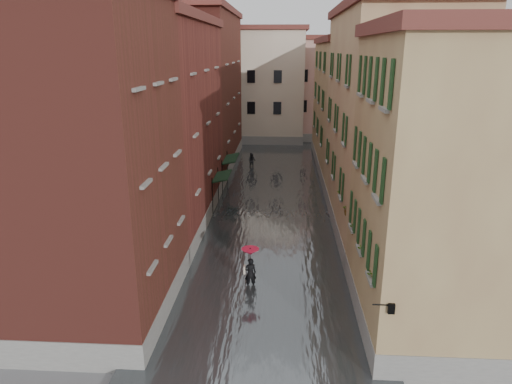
% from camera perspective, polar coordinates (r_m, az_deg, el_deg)
% --- Properties ---
extents(ground, '(120.00, 120.00, 0.00)m').
position_cam_1_polar(ground, '(22.16, 1.07, -12.35)').
color(ground, '#5D5D5F').
rests_on(ground, ground).
extents(floodwater, '(10.00, 60.00, 0.20)m').
position_cam_1_polar(floodwater, '(34.01, 2.02, -1.24)').
color(floodwater, '#484D50').
rests_on(floodwater, ground).
extents(building_left_near, '(6.00, 8.00, 13.00)m').
position_cam_1_polar(building_left_near, '(19.41, -20.24, 2.92)').
color(building_left_near, maroon).
rests_on(building_left_near, ground).
extents(building_left_mid, '(6.00, 14.00, 12.50)m').
position_cam_1_polar(building_left_mid, '(29.64, -11.86, 7.87)').
color(building_left_mid, maroon).
rests_on(building_left_mid, ground).
extents(building_left_far, '(6.00, 16.00, 14.00)m').
position_cam_1_polar(building_left_far, '(44.08, -6.82, 12.15)').
color(building_left_far, maroon).
rests_on(building_left_far, ground).
extents(building_right_near, '(6.00, 8.00, 11.50)m').
position_cam_1_polar(building_right_near, '(19.04, 22.44, 0.05)').
color(building_right_near, '#906F4A').
rests_on(building_right_near, ground).
extents(building_right_mid, '(6.00, 14.00, 13.00)m').
position_cam_1_polar(building_right_mid, '(29.23, 15.92, 7.94)').
color(building_right_mid, tan).
rests_on(building_right_mid, ground).
extents(building_right_far, '(6.00, 16.00, 11.50)m').
position_cam_1_polar(building_right_far, '(43.96, 11.81, 10.26)').
color(building_right_far, '#906F4A').
rests_on(building_right_far, ground).
extents(building_end_cream, '(12.00, 9.00, 13.00)m').
position_cam_1_polar(building_end_cream, '(57.50, -0.28, 13.00)').
color(building_end_cream, beige).
rests_on(building_end_cream, ground).
extents(building_end_pink, '(10.00, 9.00, 12.00)m').
position_cam_1_polar(building_end_pink, '(59.64, 8.72, 12.49)').
color(building_end_pink, tan).
rests_on(building_end_pink, ground).
extents(awning_near, '(1.09, 2.82, 2.80)m').
position_cam_1_polar(awning_near, '(31.86, -4.32, 1.86)').
color(awning_near, black).
rests_on(awning_near, ground).
extents(awning_far, '(1.09, 3.35, 2.80)m').
position_cam_1_polar(awning_far, '(36.89, -3.23, 4.08)').
color(awning_far, black).
rests_on(awning_far, ground).
extents(wall_lantern, '(0.71, 0.22, 0.35)m').
position_cam_1_polar(wall_lantern, '(15.85, 16.45, -13.70)').
color(wall_lantern, black).
rests_on(wall_lantern, ground).
extents(window_planters, '(0.59, 10.61, 0.84)m').
position_cam_1_polar(window_planters, '(21.30, 12.34, -3.59)').
color(window_planters, brown).
rests_on(window_planters, ground).
extents(pedestrian_main, '(0.86, 0.86, 2.06)m').
position_cam_1_polar(pedestrian_main, '(21.89, -0.73, -9.14)').
color(pedestrian_main, black).
rests_on(pedestrian_main, ground).
extents(pedestrian_far, '(0.85, 0.73, 1.50)m').
position_cam_1_polar(pedestrian_far, '(43.71, -0.53, 3.92)').
color(pedestrian_far, black).
rests_on(pedestrian_far, ground).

